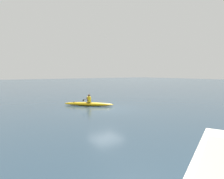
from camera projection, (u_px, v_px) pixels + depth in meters
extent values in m
plane|color=#283D4C|center=(106.00, 109.00, 15.68)|extent=(160.00, 160.00, 0.00)
ellipsoid|color=#EAB214|center=(89.00, 104.00, 17.04)|extent=(3.51, 3.48, 0.31)
torus|color=black|center=(89.00, 102.00, 17.02)|extent=(0.72, 0.72, 0.04)
cylinder|color=black|center=(74.00, 102.00, 17.26)|extent=(0.18, 0.18, 0.02)
cylinder|color=yellow|center=(89.00, 99.00, 17.00)|extent=(0.33, 0.33, 0.49)
sphere|color=brown|center=(89.00, 95.00, 16.97)|extent=(0.21, 0.21, 0.21)
cylinder|color=black|center=(87.00, 99.00, 17.03)|extent=(1.36, 1.38, 0.03)
ellipsoid|color=black|center=(83.00, 100.00, 16.10)|extent=(0.31, 0.31, 0.17)
ellipsoid|color=black|center=(90.00, 97.00, 17.96)|extent=(0.31, 0.31, 0.17)
cylinder|color=brown|center=(87.00, 99.00, 16.75)|extent=(0.18, 0.32, 0.34)
cylinder|color=brown|center=(89.00, 98.00, 17.27)|extent=(0.32, 0.18, 0.34)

